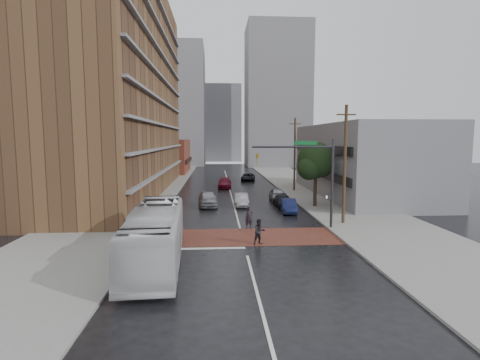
{
  "coord_description": "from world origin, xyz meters",
  "views": [
    {
      "loc": [
        -1.87,
        -26.46,
        7.26
      ],
      "look_at": [
        0.25,
        7.15,
        3.5
      ],
      "focal_mm": 28.0,
      "sensor_mm": 36.0,
      "label": 1
    }
  ],
  "objects": [
    {
      "name": "signal_mast",
      "position": [
        5.85,
        2.5,
        4.73
      ],
      "size": [
        6.5,
        0.3,
        7.2
      ],
      "color": "#2D2D33",
      "rests_on": "ground"
    },
    {
      "name": "transit_bus",
      "position": [
        -5.43,
        -4.93,
        1.65
      ],
      "size": [
        3.48,
        12.01,
        3.31
      ],
      "primitive_type": "imported",
      "rotation": [
        0.0,
        0.0,
        0.06
      ],
      "color": "silver",
      "rests_on": "ground"
    },
    {
      "name": "crosswalk",
      "position": [
        0.0,
        0.5,
        0.01
      ],
      "size": [
        14.0,
        5.0,
        0.02
      ],
      "primitive_type": "cube",
      "color": "brown",
      "rests_on": "ground"
    },
    {
      "name": "apartment_block",
      "position": [
        -14.0,
        24.0,
        14.0
      ],
      "size": [
        10.0,
        44.0,
        28.0
      ],
      "primitive_type": "cube",
      "color": "brown",
      "rests_on": "ground"
    },
    {
      "name": "building_east",
      "position": [
        16.5,
        20.0,
        4.5
      ],
      "size": [
        11.0,
        26.0,
        9.0
      ],
      "primitive_type": "cube",
      "color": "slate",
      "rests_on": "ground"
    },
    {
      "name": "sidewalk_west",
      "position": [
        -11.5,
        25.0,
        0.07
      ],
      "size": [
        9.0,
        90.0,
        0.15
      ],
      "primitive_type": "cube",
      "color": "gray",
      "rests_on": "ground"
    },
    {
      "name": "street_tree",
      "position": [
        8.52,
        12.03,
        4.73
      ],
      "size": [
        4.2,
        4.1,
        6.9
      ],
      "color": "#332319",
      "rests_on": "ground"
    },
    {
      "name": "distant_tower_west",
      "position": [
        -14.0,
        78.0,
        16.0
      ],
      "size": [
        18.0,
        16.0,
        32.0
      ],
      "primitive_type": "cube",
      "color": "slate",
      "rests_on": "ground"
    },
    {
      "name": "car_travel_c",
      "position": [
        -0.67,
        28.24,
        0.7
      ],
      "size": [
        2.16,
        4.9,
        1.4
      ],
      "primitive_type": "imported",
      "rotation": [
        0.0,
        0.0,
        -0.04
      ],
      "color": "maroon",
      "rests_on": "ground"
    },
    {
      "name": "pedestrian_a",
      "position": [
        0.73,
        3.0,
        0.93
      ],
      "size": [
        0.73,
        0.54,
        1.85
      ],
      "primitive_type": "imported",
      "rotation": [
        0.0,
        0.0,
        0.15
      ],
      "color": "black",
      "rests_on": "ground"
    },
    {
      "name": "car_parked_near",
      "position": [
        5.2,
        9.38,
        0.65
      ],
      "size": [
        1.71,
        4.07,
        1.31
      ],
      "primitive_type": "imported",
      "rotation": [
        0.0,
        0.0,
        -0.08
      ],
      "color": "#121A42",
      "rests_on": "ground"
    },
    {
      "name": "sidewalk_east",
      "position": [
        11.5,
        25.0,
        0.07
      ],
      "size": [
        9.0,
        90.0,
        0.15
      ],
      "primitive_type": "cube",
      "color": "gray",
      "rests_on": "ground"
    },
    {
      "name": "pedestrian_b",
      "position": [
        1.05,
        -1.5,
        0.88
      ],
      "size": [
        1.03,
        0.92,
        1.76
      ],
      "primitive_type": "imported",
      "rotation": [
        0.0,
        0.0,
        0.36
      ],
      "color": "black",
      "rests_on": "ground"
    },
    {
      "name": "utility_pole_near",
      "position": [
        8.8,
        4.0,
        5.14
      ],
      "size": [
        1.6,
        0.26,
        10.0
      ],
      "color": "#473321",
      "rests_on": "ground"
    },
    {
      "name": "car_parked_mid",
      "position": [
        5.22,
        12.57,
        0.6
      ],
      "size": [
        1.76,
        4.15,
        1.19
      ],
      "primitive_type": "imported",
      "rotation": [
        0.0,
        0.0,
        0.02
      ],
      "color": "black",
      "rests_on": "ground"
    },
    {
      "name": "car_parked_far",
      "position": [
        5.2,
        16.0,
        0.74
      ],
      "size": [
        1.84,
        4.38,
        1.48
      ],
      "primitive_type": "imported",
      "rotation": [
        0.0,
        0.0,
        -0.02
      ],
      "color": "#9CA0A3",
      "rests_on": "ground"
    },
    {
      "name": "ground",
      "position": [
        0.0,
        0.0,
        0.0
      ],
      "size": [
        160.0,
        160.0,
        0.0
      ],
      "primitive_type": "plane",
      "color": "black",
      "rests_on": "ground"
    },
    {
      "name": "suv_travel",
      "position": [
        3.53,
        37.11,
        0.65
      ],
      "size": [
        2.91,
        4.95,
        1.29
      ],
      "primitive_type": "imported",
      "rotation": [
        0.0,
        0.0,
        -0.17
      ],
      "color": "black",
      "rests_on": "ground"
    },
    {
      "name": "car_travel_b",
      "position": [
        0.76,
        13.19,
        0.68
      ],
      "size": [
        1.45,
        4.15,
        1.37
      ],
      "primitive_type": "imported",
      "rotation": [
        0.0,
        0.0,
        -0.0
      ],
      "color": "#ADAEB5",
      "rests_on": "ground"
    },
    {
      "name": "car_travel_a",
      "position": [
        -2.82,
        13.31,
        0.83
      ],
      "size": [
        2.31,
        4.99,
        1.65
      ],
      "primitive_type": "imported",
      "rotation": [
        0.0,
        0.0,
        0.08
      ],
      "color": "#94959B",
      "rests_on": "ground"
    },
    {
      "name": "distant_tower_center",
      "position": [
        0.0,
        95.0,
        12.0
      ],
      "size": [
        12.0,
        10.0,
        24.0
      ],
      "primitive_type": "cube",
      "color": "slate",
      "rests_on": "ground"
    },
    {
      "name": "utility_pole_far",
      "position": [
        8.8,
        24.0,
        5.14
      ],
      "size": [
        1.6,
        0.26,
        10.0
      ],
      "color": "#473321",
      "rests_on": "ground"
    },
    {
      "name": "distant_tower_east",
      "position": [
        14.0,
        72.0,
        18.0
      ],
      "size": [
        16.0,
        14.0,
        36.0
      ],
      "primitive_type": "cube",
      "color": "slate",
      "rests_on": "ground"
    },
    {
      "name": "storefront_west",
      "position": [
        -12.0,
        54.0,
        3.5
      ],
      "size": [
        8.0,
        16.0,
        7.0
      ],
      "primitive_type": "cube",
      "color": "brown",
      "rests_on": "ground"
    }
  ]
}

